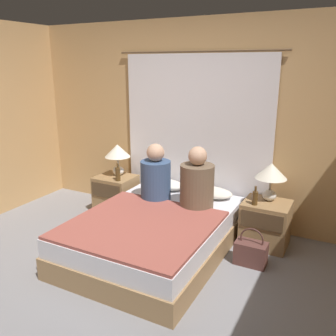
% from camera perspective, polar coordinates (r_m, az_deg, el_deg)
% --- Properties ---
extents(ground_plane, '(16.00, 16.00, 0.00)m').
position_cam_1_polar(ground_plane, '(3.43, -8.86, -18.75)').
color(ground_plane, gray).
extents(wall_back, '(4.84, 0.06, 2.50)m').
position_cam_1_polar(wall_back, '(4.52, 4.77, 7.21)').
color(wall_back, tan).
rests_on(wall_back, ground_plane).
extents(curtain_panel, '(2.14, 0.02, 2.12)m').
position_cam_1_polar(curtain_panel, '(4.50, 4.40, 4.66)').
color(curtain_panel, white).
rests_on(curtain_panel, ground_plane).
extents(bed, '(1.43, 1.98, 0.42)m').
position_cam_1_polar(bed, '(3.89, -2.05, -10.49)').
color(bed, '#99754C').
rests_on(bed, ground_plane).
extents(nightstand_left, '(0.50, 0.45, 0.51)m').
position_cam_1_polar(nightstand_left, '(4.92, -8.35, -4.15)').
color(nightstand_left, '#937047').
rests_on(nightstand_left, ground_plane).
extents(nightstand_right, '(0.50, 0.45, 0.51)m').
position_cam_1_polar(nightstand_right, '(4.15, 15.37, -8.59)').
color(nightstand_right, '#937047').
rests_on(nightstand_right, ground_plane).
extents(lamp_left, '(0.34, 0.34, 0.43)m').
position_cam_1_polar(lamp_left, '(4.82, -8.10, 2.37)').
color(lamp_left, silver).
rests_on(lamp_left, nightstand_left).
extents(lamp_right, '(0.34, 0.34, 0.43)m').
position_cam_1_polar(lamp_right, '(4.03, 16.20, -0.91)').
color(lamp_right, silver).
rests_on(lamp_right, nightstand_right).
extents(pillow_left, '(0.55, 0.31, 0.12)m').
position_cam_1_polar(pillow_left, '(4.57, -0.62, -2.63)').
color(pillow_left, silver).
rests_on(pillow_left, bed).
extents(pillow_right, '(0.55, 0.31, 0.12)m').
position_cam_1_polar(pillow_right, '(4.32, 6.77, -3.86)').
color(pillow_right, silver).
rests_on(pillow_right, bed).
extents(blanket_on_bed, '(1.37, 1.35, 0.03)m').
position_cam_1_polar(blanket_on_bed, '(3.58, -4.34, -9.03)').
color(blanket_on_bed, '#994C42').
rests_on(blanket_on_bed, bed).
extents(person_left_in_bed, '(0.35, 0.35, 0.67)m').
position_cam_1_polar(person_left_in_bed, '(4.16, -1.99, -1.41)').
color(person_left_in_bed, '#38517A').
rests_on(person_left_in_bed, bed).
extents(person_right_in_bed, '(0.38, 0.38, 0.69)m').
position_cam_1_polar(person_right_in_bed, '(3.94, 4.68, -2.40)').
color(person_right_in_bed, brown).
rests_on(person_right_in_bed, bed).
extents(beer_bottle_on_left_stand, '(0.06, 0.06, 0.23)m').
position_cam_1_polar(beer_bottle_on_left_stand, '(4.64, -8.04, -0.93)').
color(beer_bottle_on_left_stand, '#513819').
rests_on(beer_bottle_on_left_stand, nightstand_left).
extents(beer_bottle_on_right_stand, '(0.06, 0.06, 0.21)m').
position_cam_1_polar(beer_bottle_on_right_stand, '(3.93, 13.78, -4.63)').
color(beer_bottle_on_right_stand, '#513819').
rests_on(beer_bottle_on_right_stand, nightstand_right).
extents(handbag_on_floor, '(0.32, 0.18, 0.40)m').
position_cam_1_polar(handbag_on_floor, '(3.79, 13.14, -13.06)').
color(handbag_on_floor, brown).
rests_on(handbag_on_floor, ground_plane).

